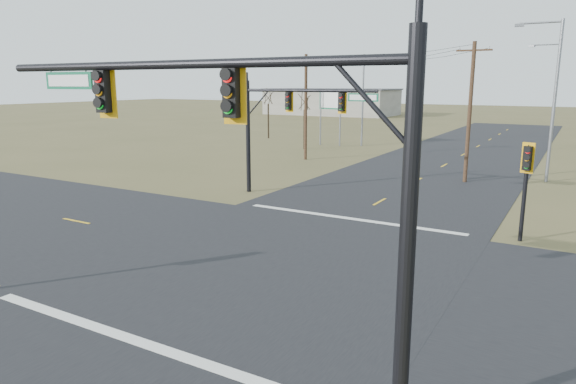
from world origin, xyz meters
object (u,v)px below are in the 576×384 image
Objects in this scene: streetlight_a at (551,93)px; streetlight_b at (553,90)px; utility_pole_far at (306,106)px; highway_sign at (330,107)px; utility_pole_near at (470,111)px; streetlight_c at (365,95)px; mast_arm_near at (251,140)px; pedestal_signal_ne at (526,170)px; bare_tree_a at (304,100)px; mast_arm_far at (288,114)px; bare_tree_b at (268,96)px.

streetlight_b is (-1.03, 20.80, -0.09)m from streetlight_a.
utility_pole_far is 11.58m from highway_sign.
streetlight_a is at bearing -66.97° from streetlight_b.
utility_pole_near is at bearing -78.86° from streetlight_b.
highway_sign is 4.02m from streetlight_c.
mast_arm_near is at bearing -50.82° from highway_sign.
highway_sign is (-23.09, 28.82, 1.07)m from pedestal_signal_ne.
mast_arm_far is at bearing -64.26° from bare_tree_a.
bare_tree_b is (-13.78, 1.77, -0.29)m from streetlight_c.
streetlight_c is 13.90m from bare_tree_b.
pedestal_signal_ne is at bearing -43.75° from bare_tree_b.
streetlight_c is (-5.80, 27.15, 0.51)m from mast_arm_far.
pedestal_signal_ne is at bearing -69.33° from utility_pole_near.
mast_arm_far is 27.77m from streetlight_c.
bare_tree_a is at bearing -130.50° from streetlight_b.
utility_pole_far is 1.42× the size of bare_tree_b.
mast_arm_near reaches higher than highway_sign.
mast_arm_near is at bearing -88.18° from utility_pole_near.
utility_pole_far is 27.37m from streetlight_b.
utility_pole_far is 7.85m from bare_tree_a.
mast_arm_near is at bearing -58.23° from bare_tree_b.
utility_pole_near is at bearing 127.60° from pedestal_signal_ne.
streetlight_c is (0.75, 12.52, 0.71)m from utility_pole_far.
utility_pole_far reaches higher than pedestal_signal_ne.
pedestal_signal_ne is at bearing -45.44° from bare_tree_a.
bare_tree_b is at bearing 179.16° from highway_sign.
streetlight_c is at bearing 101.05° from mast_arm_near.
mast_arm_near reaches higher than bare_tree_a.
streetlight_c is at bearing -138.45° from streetlight_b.
utility_pole_near reaches higher than mast_arm_near.
utility_pole_near reaches higher than mast_arm_far.
utility_pole_far reaches higher than bare_tree_a.
mast_arm_near is 1.04× the size of streetlight_b.
mast_arm_near is 55.36m from bare_tree_b.
highway_sign is 4.55m from bare_tree_a.
highway_sign is at bearing 77.13° from bare_tree_a.
bare_tree_a is 11.85m from bare_tree_b.
pedestal_signal_ne is 35.99m from streetlight_c.
utility_pole_far is at bearing 170.67° from streetlight_a.
streetlight_b reaches higher than mast_arm_near.
utility_pole_near is 0.87× the size of streetlight_a.
mast_arm_near is 1.15× the size of streetlight_c.
streetlight_b is 19.60m from streetlight_c.
utility_pole_near reaches higher than bare_tree_b.
utility_pole_near reaches higher than pedestal_signal_ne.
utility_pole_near is 0.88× the size of streetlight_b.
utility_pole_far is 1.55× the size of highway_sign.
bare_tree_a is at bearing -145.45° from streetlight_c.
pedestal_signal_ne is 0.73× the size of highway_sign.
mast_arm_near is at bearing -88.44° from pedestal_signal_ne.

